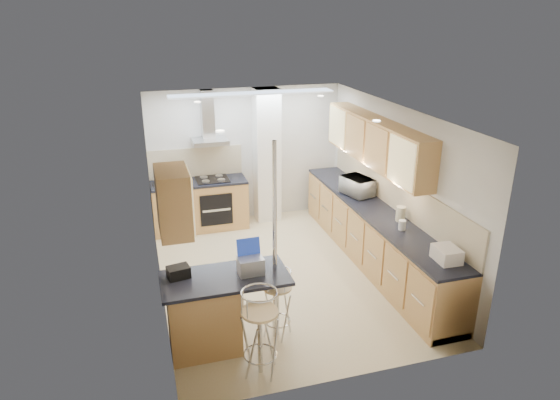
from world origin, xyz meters
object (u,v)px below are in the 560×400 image
object	(u,v)px
bar_stool_near	(260,333)
bar_stool_end	(277,303)
laptop	(251,266)
microwave	(357,186)
bread_bin	(447,254)

from	to	relation	value
bar_stool_near	bar_stool_end	distance (m)	0.71
bar_stool_near	bar_stool_end	world-z (taller)	bar_stool_near
bar_stool_near	bar_stool_end	xyz separation A→B (m)	(0.37, 0.60, -0.07)
laptop	bar_stool_near	world-z (taller)	laptop
bar_stool_end	microwave	bearing A→B (deg)	-23.27
bread_bin	laptop	bearing A→B (deg)	174.01
microwave	bar_stool_near	size ratio (longest dim) A/B	0.52
laptop	bread_bin	world-z (taller)	laptop
microwave	bar_stool_near	bearing A→B (deg)	123.85
microwave	bar_stool_near	world-z (taller)	microwave
bread_bin	microwave	bearing A→B (deg)	93.86
laptop	microwave	bearing A→B (deg)	40.46
microwave	bread_bin	xyz separation A→B (m)	(0.07, -2.45, -0.06)
bar_stool_near	laptop	bearing A→B (deg)	86.11
bar_stool_end	bread_bin	size ratio (longest dim) A/B	2.67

